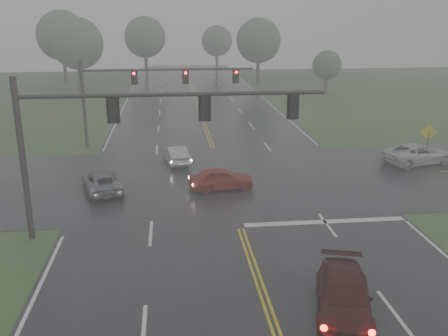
{
  "coord_description": "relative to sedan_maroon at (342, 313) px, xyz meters",
  "views": [
    {
      "loc": [
        -3.36,
        -8.93,
        10.37
      ],
      "look_at": [
        -0.63,
        16.0,
        2.65
      ],
      "focal_mm": 40.0,
      "sensor_mm": 36.0,
      "label": 1
    }
  ],
  "objects": [
    {
      "name": "main_road",
      "position": [
        -2.64,
        13.71,
        0.0
      ],
      "size": [
        18.0,
        160.0,
        0.02
      ],
      "primitive_type": "cube",
      "color": "black",
      "rests_on": "ground"
    },
    {
      "name": "cross_street",
      "position": [
        -2.64,
        15.71,
        0.0
      ],
      "size": [
        120.0,
        14.0,
        0.02
      ],
      "primitive_type": "cube",
      "color": "black",
      "rests_on": "ground"
    },
    {
      "name": "stop_bar",
      "position": [
        1.86,
        8.11,
        0.0
      ],
      "size": [
        8.5,
        0.5,
        0.01
      ],
      "primitive_type": "cube",
      "color": "silver",
      "rests_on": "ground"
    },
    {
      "name": "sedan_maroon",
      "position": [
        0.0,
        0.0,
        0.0
      ],
      "size": [
        3.15,
        5.07,
        1.37
      ],
      "primitive_type": "imported",
      "rotation": [
        0.0,
        0.0,
        -0.28
      ],
      "color": "#370A0A",
      "rests_on": "ground"
    },
    {
      "name": "sedan_red",
      "position": [
        -2.99,
        13.82,
        0.0
      ],
      "size": [
        4.16,
        2.05,
        1.36
      ],
      "primitive_type": "imported",
      "rotation": [
        0.0,
        0.0,
        1.68
      ],
      "color": "maroon",
      "rests_on": "ground"
    },
    {
      "name": "sedan_silver",
      "position": [
        -5.68,
        19.88,
        0.0
      ],
      "size": [
        2.06,
        4.09,
        1.29
      ],
      "primitive_type": "imported",
      "rotation": [
        0.0,
        0.0,
        3.33
      ],
      "color": "#A6A8AD",
      "rests_on": "ground"
    },
    {
      "name": "car_grey",
      "position": [
        -10.26,
        14.2,
        0.0
      ],
      "size": [
        3.16,
        4.82,
        1.23
      ],
      "primitive_type": "imported",
      "rotation": [
        0.0,
        0.0,
        3.41
      ],
      "color": "slate",
      "rests_on": "ground"
    },
    {
      "name": "pickup_white",
      "position": [
        11.78,
        17.81,
        0.0
      ],
      "size": [
        5.66,
        3.6,
        1.45
      ],
      "primitive_type": "imported",
      "rotation": [
        0.0,
        0.0,
        1.82
      ],
      "color": "#B9BBBE",
      "rests_on": "ground"
    },
    {
      "name": "signal_gantry_near",
      "position": [
        -8.44,
        7.78,
        5.47
      ],
      "size": [
        14.27,
        0.34,
        7.78
      ],
      "color": "black",
      "rests_on": "ground"
    },
    {
      "name": "signal_gantry_far",
      "position": [
        -8.51,
        25.4,
        4.96
      ],
      "size": [
        13.78,
        0.36,
        7.01
      ],
      "color": "black",
      "rests_on": "ground"
    },
    {
      "name": "sign_diamond_east",
      "position": [
        12.58,
        18.14,
        1.91
      ],
      "size": [
        1.15,
        0.34,
        2.83
      ],
      "rotation": [
        0.0,
        0.0,
        -0.26
      ],
      "color": "black",
      "rests_on": "ground"
    },
    {
      "name": "tree_nw_a",
      "position": [
        -18.05,
        55.21,
        6.68
      ],
      "size": [
        6.92,
        6.92,
        10.16
      ],
      "color": "#322920",
      "rests_on": "ground"
    },
    {
      "name": "tree_ne_a",
      "position": [
        7.82,
        62.33,
        6.58
      ],
      "size": [
        6.81,
        6.81,
        10.01
      ],
      "color": "#322920",
      "rests_on": "ground"
    },
    {
      "name": "tree_n_mid",
      "position": [
        -9.82,
        73.27,
        6.73
      ],
      "size": [
        6.96,
        6.96,
        10.22
      ],
      "color": "#322920",
      "rests_on": "ground"
    },
    {
      "name": "tree_e_near",
      "position": [
        15.42,
        51.67,
        3.81
      ],
      "size": [
        3.96,
        3.96,
        5.81
      ],
      "color": "#322920",
      "rests_on": "ground"
    },
    {
      "name": "tree_nw_b",
      "position": [
        -21.89,
        65.02,
        7.34
      ],
      "size": [
        7.59,
        7.59,
        11.15
      ],
      "color": "#322920",
      "rests_on": "ground"
    },
    {
      "name": "tree_n_far",
      "position": [
        3.29,
        81.86,
        5.61
      ],
      "size": [
        5.81,
        5.81,
        8.54
      ],
      "color": "#322920",
      "rests_on": "ground"
    }
  ]
}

